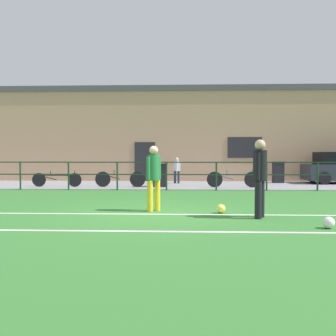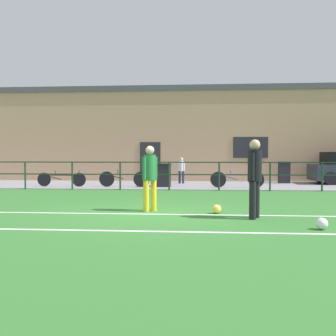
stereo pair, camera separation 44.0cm
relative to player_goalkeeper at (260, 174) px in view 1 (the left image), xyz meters
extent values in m
cube|color=#33702D|center=(-2.41, 0.63, -1.03)|extent=(60.00, 44.00, 0.04)
cube|color=white|center=(-2.41, 0.44, -1.01)|extent=(36.00, 0.11, 0.00)
cube|color=white|center=(-2.41, -1.60, -1.01)|extent=(36.00, 0.11, 0.00)
cube|color=gray|center=(-2.41, 9.13, -1.00)|extent=(48.00, 5.00, 0.02)
cylinder|color=#193823|center=(-8.41, 6.63, -0.43)|extent=(0.07, 0.07, 1.15)
cylinder|color=#193823|center=(-6.41, 6.63, -0.43)|extent=(0.07, 0.07, 1.15)
cylinder|color=#193823|center=(-4.41, 6.63, -0.43)|extent=(0.07, 0.07, 1.15)
cylinder|color=#193823|center=(-2.41, 6.63, -0.43)|extent=(0.07, 0.07, 1.15)
cylinder|color=#193823|center=(-0.41, 6.63, -0.43)|extent=(0.07, 0.07, 1.15)
cylinder|color=#193823|center=(1.59, 6.63, -0.43)|extent=(0.07, 0.07, 1.15)
cylinder|color=#193823|center=(3.59, 6.63, -0.43)|extent=(0.07, 0.07, 1.15)
cube|color=#193823|center=(-2.41, 6.63, 0.12)|extent=(36.00, 0.04, 0.04)
cube|color=#193823|center=(-2.41, 6.63, -0.38)|extent=(36.00, 0.04, 0.04)
cube|color=tan|center=(-2.41, 12.83, 1.41)|extent=(28.00, 2.40, 4.83)
cube|color=#232328|center=(-3.81, 11.61, 0.04)|extent=(1.10, 0.04, 2.10)
cube|color=#232328|center=(1.50, 11.61, 0.80)|extent=(1.80, 0.04, 1.10)
cube|color=#4C4C51|center=(-2.41, 12.83, 3.97)|extent=(28.00, 2.56, 0.30)
cylinder|color=black|center=(-0.06, -0.12, -0.59)|extent=(0.15, 0.15, 0.84)
cylinder|color=black|center=(0.06, 0.12, -0.59)|extent=(0.15, 0.15, 0.84)
cylinder|color=black|center=(0.00, 0.00, 0.18)|extent=(0.31, 0.31, 0.70)
sphere|color=tan|center=(0.00, 0.00, 0.65)|extent=(0.24, 0.24, 0.24)
cylinder|color=black|center=(-0.08, -0.17, 0.16)|extent=(0.11, 0.11, 0.62)
cylinder|color=black|center=(0.08, 0.17, 0.16)|extent=(0.11, 0.11, 0.62)
cylinder|color=gold|center=(-2.57, 0.85, -0.62)|extent=(0.14, 0.14, 0.79)
cylinder|color=gold|center=(-2.39, 1.02, -0.62)|extent=(0.14, 0.14, 0.79)
cylinder|color=#237038|center=(-2.48, 0.94, 0.10)|extent=(0.29, 0.29, 0.65)
sphere|color=tan|center=(-2.48, 0.94, 0.54)|extent=(0.22, 0.22, 0.22)
cylinder|color=#237038|center=(-2.60, 0.81, 0.08)|extent=(0.10, 0.10, 0.58)
cylinder|color=#237038|center=(-2.36, 1.06, 0.08)|extent=(0.10, 0.10, 0.58)
sphere|color=white|center=(1.10, -1.19, -0.89)|extent=(0.23, 0.23, 0.23)
sphere|color=#E5E04C|center=(-0.80, 0.66, -0.90)|extent=(0.22, 0.22, 0.22)
cylinder|color=#232D4C|center=(-1.98, 10.01, -0.69)|extent=(0.11, 0.11, 0.60)
cylinder|color=#232D4C|center=(-2.16, 10.07, -0.69)|extent=(0.11, 0.11, 0.60)
cylinder|color=white|center=(-2.07, 10.04, -0.14)|extent=(0.22, 0.22, 0.50)
sphere|color=beige|center=(-2.07, 10.04, 0.20)|extent=(0.17, 0.17, 0.17)
cylinder|color=white|center=(-1.94, 10.00, -0.15)|extent=(0.08, 0.08, 0.44)
cylinder|color=white|center=(-2.19, 10.08, -0.15)|extent=(0.08, 0.08, 0.44)
cylinder|color=black|center=(4.91, 9.55, -0.69)|extent=(0.60, 0.18, 0.60)
cylinder|color=black|center=(4.91, 11.25, -0.69)|extent=(0.60, 0.18, 0.60)
cylinder|color=black|center=(-8.11, 7.83, -0.68)|extent=(0.61, 0.04, 0.61)
cylinder|color=black|center=(-6.51, 7.83, -0.68)|extent=(0.61, 0.04, 0.61)
cube|color=black|center=(-7.31, 7.83, -0.49)|extent=(1.24, 0.04, 0.04)
cube|color=black|center=(-7.71, 7.83, -0.59)|extent=(0.78, 0.03, 0.22)
cylinder|color=black|center=(-7.59, 7.83, -0.39)|extent=(0.03, 0.03, 0.20)
cylinder|color=black|center=(-6.51, 7.83, -0.42)|extent=(0.03, 0.03, 0.28)
cylinder|color=black|center=(-5.26, 7.83, -0.65)|extent=(0.67, 0.04, 0.67)
cylinder|color=black|center=(-3.74, 7.83, -0.65)|extent=(0.67, 0.04, 0.67)
cube|color=black|center=(-4.50, 7.83, -0.43)|extent=(1.19, 0.04, 0.04)
cube|color=black|center=(-4.88, 7.83, -0.54)|extent=(0.74, 0.03, 0.24)
cylinder|color=black|center=(-4.77, 7.83, -0.33)|extent=(0.03, 0.03, 0.20)
cylinder|color=black|center=(-3.74, 7.83, -0.36)|extent=(0.03, 0.03, 0.28)
cylinder|color=black|center=(-0.38, 7.83, -0.65)|extent=(0.68, 0.04, 0.68)
cylinder|color=black|center=(1.23, 7.83, -0.65)|extent=(0.68, 0.04, 0.68)
cube|color=#234C99|center=(0.42, 7.83, -0.43)|extent=(1.26, 0.04, 0.04)
cube|color=#234C99|center=(0.02, 7.83, -0.54)|extent=(0.79, 0.03, 0.24)
cylinder|color=#234C99|center=(0.14, 7.83, -0.33)|extent=(0.03, 0.03, 0.20)
cylinder|color=#234C99|center=(1.23, 7.83, -0.36)|extent=(0.03, 0.03, 0.28)
cube|color=black|center=(-2.76, 8.04, -0.52)|extent=(0.60, 0.50, 0.94)
cube|color=black|center=(-2.76, 8.04, -0.01)|extent=(0.64, 0.54, 0.08)
cube|color=black|center=(3.01, 10.60, -0.49)|extent=(0.52, 0.43, 0.99)
cube|color=black|center=(3.01, 10.60, 0.04)|extent=(0.55, 0.47, 0.08)
camera|label=1|loc=(-1.72, -8.64, 0.43)|focal=40.65mm
camera|label=2|loc=(-1.28, -8.62, 0.43)|focal=40.65mm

